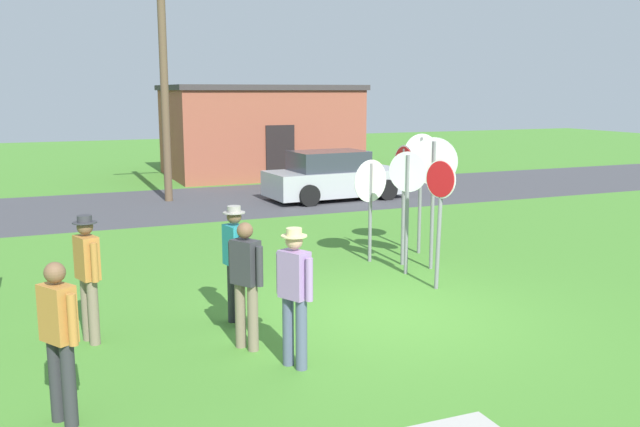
{
  "coord_description": "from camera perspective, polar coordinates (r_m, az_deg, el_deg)",
  "views": [
    {
      "loc": [
        -4.63,
        -8.72,
        3.34
      ],
      "look_at": [
        -0.28,
        1.72,
        1.3
      ],
      "focal_mm": 38.3,
      "sensor_mm": 36.0,
      "label": 1
    }
  ],
  "objects": [
    {
      "name": "ground_plane",
      "position": [
        10.42,
        5.14,
        -8.51
      ],
      "size": [
        80.0,
        80.0,
        0.0
      ],
      "primitive_type": "plane",
      "color": "#47842D"
    },
    {
      "name": "street_asphalt",
      "position": [
        20.97,
        -9.58,
        0.93
      ],
      "size": [
        60.0,
        6.4,
        0.01
      ],
      "primitive_type": "cube",
      "color": "#424247",
      "rests_on": "ground"
    },
    {
      "name": "building_background",
      "position": [
        27.53,
        -5.1,
        6.95
      ],
      "size": [
        7.27,
        5.18,
        3.56
      ],
      "color": "brown",
      "rests_on": "ground"
    },
    {
      "name": "utility_pole",
      "position": [
        21.21,
        -12.92,
        11.36
      ],
      "size": [
        1.8,
        0.24,
        7.35
      ],
      "color": "brown",
      "rests_on": "ground"
    },
    {
      "name": "parked_car_on_street",
      "position": [
        21.24,
        1.16,
        3.05
      ],
      "size": [
        4.4,
        2.21,
        1.51
      ],
      "color": "#A5A8AD",
      "rests_on": "ground"
    },
    {
      "name": "stop_sign_far_back",
      "position": [
        12.47,
        7.32,
        1.85
      ],
      "size": [
        0.46,
        0.59,
        2.26
      ],
      "color": "slate",
      "rests_on": "ground"
    },
    {
      "name": "stop_sign_nearest",
      "position": [
        14.11,
        8.4,
        3.5
      ],
      "size": [
        0.81,
        0.07,
        2.48
      ],
      "color": "slate",
      "rests_on": "ground"
    },
    {
      "name": "stop_sign_low_front",
      "position": [
        13.34,
        4.23,
        1.77
      ],
      "size": [
        0.8,
        0.24,
        2.02
      ],
      "color": "slate",
      "rests_on": "ground"
    },
    {
      "name": "stop_sign_tallest",
      "position": [
        11.61,
        9.98,
        0.87
      ],
      "size": [
        0.21,
        0.64,
        2.21
      ],
      "color": "slate",
      "rests_on": "ground"
    },
    {
      "name": "stop_sign_leaning_right",
      "position": [
        12.87,
        9.45,
        2.93
      ],
      "size": [
        0.65,
        0.62,
        2.5
      ],
      "color": "slate",
      "rests_on": "ground"
    },
    {
      "name": "stop_sign_rear_left",
      "position": [
        13.11,
        7.01,
        2.56
      ],
      "size": [
        0.07,
        0.85,
        2.33
      ],
      "color": "slate",
      "rests_on": "ground"
    },
    {
      "name": "person_with_sunhat",
      "position": [
        8.25,
        -2.15,
        -6.37
      ],
      "size": [
        0.36,
        0.52,
        1.74
      ],
      "color": "#4C5670",
      "rests_on": "ground"
    },
    {
      "name": "person_on_left",
      "position": [
        9.56,
        -18.84,
        -4.59
      ],
      "size": [
        0.32,
        0.54,
        1.74
      ],
      "color": "#7A6B56",
      "rests_on": "ground"
    },
    {
      "name": "person_in_dark_shirt",
      "position": [
        9.84,
        -7.11,
        -3.7
      ],
      "size": [
        0.32,
        0.56,
        1.74
      ],
      "color": "#2D2D33",
      "rests_on": "ground"
    },
    {
      "name": "person_holding_notes",
      "position": [
        8.88,
        -6.22,
        -5.43
      ],
      "size": [
        0.37,
        0.5,
        1.69
      ],
      "color": "#7A6B56",
      "rests_on": "ground"
    },
    {
      "name": "person_in_teal",
      "position": [
        7.36,
        -20.96,
        -9.4
      ],
      "size": [
        0.38,
        0.5,
        1.69
      ],
      "color": "#2D2D33",
      "rests_on": "ground"
    }
  ]
}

